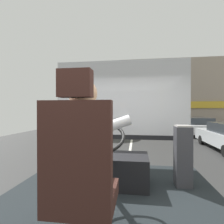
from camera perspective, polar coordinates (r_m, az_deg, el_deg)
ground at (r=10.66m, az=6.32°, el=-9.39°), size 18.00×44.00×0.06m
driver_seat at (r=1.36m, az=-10.17°, el=-20.18°), size 0.48×0.48×1.28m
bus_driver at (r=1.40m, az=-8.73°, el=-10.82°), size 0.72×0.56×0.83m
steering_console at (r=2.53m, az=-1.53°, el=-17.56°), size 1.10×1.02×0.86m
fare_box at (r=2.62m, az=21.86°, el=-12.90°), size 0.20×0.22×0.81m
windshield_panel at (r=3.33m, az=2.85°, el=1.17°), size 2.50×0.08×1.48m
street_tree at (r=13.88m, az=-6.98°, el=8.65°), size 2.98×2.98×5.29m
shop_building at (r=19.67m, az=23.14°, el=4.84°), size 13.26×4.46×6.59m
parked_car_white at (r=14.65m, az=25.55°, el=-4.01°), size 1.94×4.33×1.28m
parked_car_charcoal at (r=19.07m, az=21.40°, el=-3.01°), size 1.98×3.88×1.23m
parked_car_green at (r=25.06m, az=17.29°, el=-2.15°), size 1.97×4.32×1.21m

